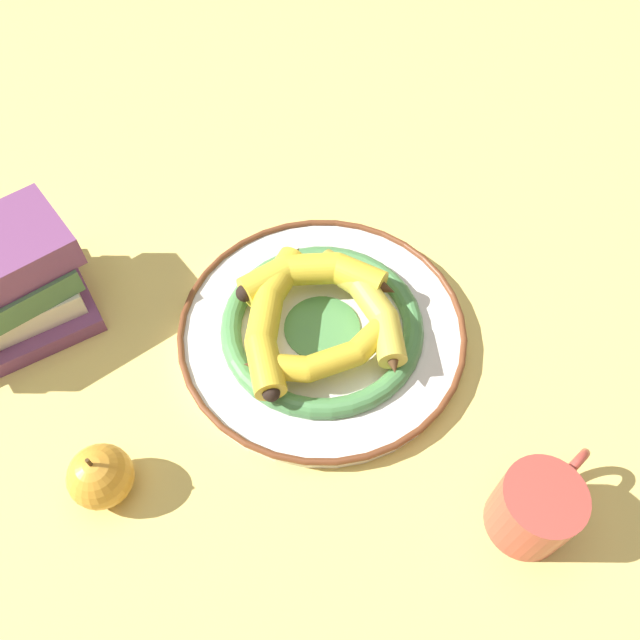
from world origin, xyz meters
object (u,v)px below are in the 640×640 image
Objects in this scene: decorative_bowl at (320,330)px; apple at (101,476)px; banana_b at (316,275)px; banana_d at (327,356)px; banana_c at (271,316)px; banana_a at (369,305)px; coffee_mug at (536,507)px.

apple is at bearing 12.81° from decorative_bowl.
banana_b is 0.11m from banana_d.
banana_d is at bearing 57.18° from banana_c.
banana_c is at bearing -22.76° from decorative_bowl.
banana_c is 1.01× the size of banana_d.
banana_b is at bearing -159.30° from apple.
decorative_bowl is at bearing 73.04° from banana_a.
decorative_bowl is 0.31m from coffee_mug.
banana_b is 0.96× the size of banana_c.
banana_d is (0.02, 0.05, 0.03)m from decorative_bowl.
banana_b is 2.30× the size of apple.
coffee_mug is 1.59× the size of apple.
coffee_mug is (-0.03, 0.28, -0.01)m from banana_a.
coffee_mug reaches higher than banana_c.
banana_c is 0.08m from banana_d.
banana_c is (0.11, -0.04, 0.00)m from banana_a.
decorative_bowl is 0.07m from banana_d.
decorative_bowl is at bearing 100.56° from banana_c.
banana_c is at bearing 69.81° from banana_a.
banana_a is 0.35m from apple.
banana_a is at bearing -171.92° from apple.
banana_a reaches higher than banana_d.
decorative_bowl is 1.85× the size of banana_c.
banana_c is at bearing -159.50° from apple.
banana_c is (0.05, -0.02, 0.04)m from decorative_bowl.
banana_b is (-0.02, -0.05, 0.04)m from decorative_bowl.
banana_d is 2.37× the size of apple.
decorative_bowl is 1.87× the size of banana_d.
banana_c reaches higher than banana_d.
banana_b reaches higher than banana_a.
coffee_mug is (-0.06, 0.35, -0.01)m from banana_b.
banana_a is 1.02× the size of banana_d.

